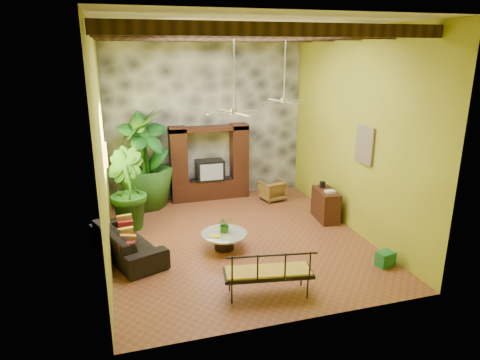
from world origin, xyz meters
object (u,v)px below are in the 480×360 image
object	(u,v)px
side_console	(326,205)
green_bin	(385,259)
wicker_armchair	(272,190)
tall_plant_c	(144,159)
ceiling_fan_back	(284,92)
tall_plant_a	(146,162)
tall_plant_b	(126,189)
coffee_table	(224,239)
entertainment_center	(210,168)
iron_bench	(270,271)
ceiling_fan_front	(234,102)
sofa	(127,241)

from	to	relation	value
side_console	green_bin	xyz separation A→B (m)	(0.01, -2.76, -0.26)
wicker_armchair	tall_plant_c	bearing A→B (deg)	-19.23
ceiling_fan_back	side_console	distance (m)	3.23
tall_plant_a	tall_plant_c	world-z (taller)	tall_plant_c
ceiling_fan_back	tall_plant_b	size ratio (longest dim) A/B	0.89
tall_plant_a	coffee_table	distance (m)	3.72
entertainment_center	wicker_armchair	xyz separation A→B (m)	(1.81, -0.71, -0.66)
tall_plant_a	coffee_table	size ratio (longest dim) A/B	2.62
tall_plant_b	tall_plant_c	size ratio (longest dim) A/B	0.73
entertainment_center	ceiling_fan_back	bearing A→B (deg)	-50.43
green_bin	entertainment_center	bearing A→B (deg)	116.30
ceiling_fan_back	tall_plant_c	distance (m)	4.44
entertainment_center	iron_bench	xyz separation A→B (m)	(-0.16, -5.78, -0.44)
ceiling_fan_front	coffee_table	xyz separation A→B (m)	(-0.27, -0.05, -3.15)
tall_plant_a	tall_plant_b	bearing A→B (deg)	-116.34
entertainment_center	green_bin	distance (m)	6.03
ceiling_fan_front	iron_bench	world-z (taller)	ceiling_fan_front
ceiling_fan_front	tall_plant_b	size ratio (longest dim) A/B	0.89
coffee_table	green_bin	xyz separation A→B (m)	(3.12, -1.77, -0.10)
ceiling_fan_back	tall_plant_a	world-z (taller)	ceiling_fan_back
entertainment_center	ceiling_fan_front	distance (m)	4.30
wicker_armchair	green_bin	xyz separation A→B (m)	(0.84, -4.65, -0.15)
entertainment_center	tall_plant_c	world-z (taller)	tall_plant_c
entertainment_center	wicker_armchair	size ratio (longest dim) A/B	3.52
iron_bench	tall_plant_b	bearing A→B (deg)	129.31
entertainment_center	sofa	xyz separation A→B (m)	(-2.65, -3.29, -0.62)
ceiling_fan_back	side_console	xyz separation A→B (m)	(1.04, -0.67, -2.99)
tall_plant_b	entertainment_center	bearing A→B (deg)	32.41
sofa	iron_bench	xyz separation A→B (m)	(2.49, -2.50, 0.19)
tall_plant_b	tall_plant_c	xyz separation A→B (m)	(0.59, 1.46, 0.40)
entertainment_center	ceiling_fan_back	size ratio (longest dim) A/B	1.29
tall_plant_a	tall_plant_b	size ratio (longest dim) A/B	1.35
tall_plant_c	iron_bench	distance (m)	5.97
entertainment_center	wicker_armchair	bearing A→B (deg)	-21.46
green_bin	tall_plant_b	bearing A→B (deg)	144.32
entertainment_center	tall_plant_a	distance (m)	2.02
tall_plant_a	entertainment_center	bearing A→B (deg)	10.73
ceiling_fan_back	iron_bench	distance (m)	5.11
tall_plant_a	coffee_table	xyz separation A→B (m)	(1.46, -3.22, -1.15)
entertainment_center	side_console	world-z (taller)	entertainment_center
ceiling_fan_front	ceiling_fan_back	distance (m)	2.41
wicker_armchair	tall_plant_b	bearing A→B (deg)	0.78
wicker_armchair	tall_plant_a	bearing A→B (deg)	-16.27
tall_plant_c	side_console	bearing A→B (deg)	-27.87
ceiling_fan_front	green_bin	xyz separation A→B (m)	(2.85, -1.82, -3.24)
entertainment_center	iron_bench	size ratio (longest dim) A/B	1.38
iron_bench	entertainment_center	bearing A→B (deg)	97.76
entertainment_center	tall_plant_a	xyz separation A→B (m)	(-1.93, -0.37, 0.44)
ceiling_fan_front	sofa	bearing A→B (deg)	174.14
tall_plant_a	green_bin	size ratio (longest dim) A/B	7.65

